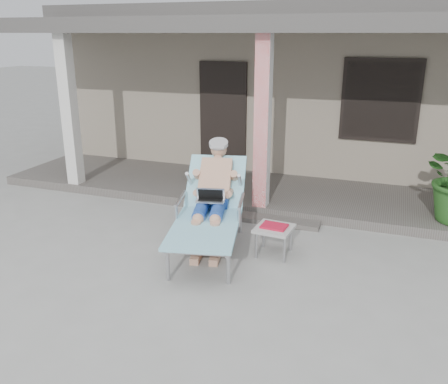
% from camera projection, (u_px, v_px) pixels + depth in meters
% --- Properties ---
extents(ground, '(60.00, 60.00, 0.00)m').
position_uv_depth(ground, '(212.00, 274.00, 5.70)').
color(ground, '#9E9E99').
rests_on(ground, ground).
extents(house, '(10.40, 5.40, 3.30)m').
position_uv_depth(house, '(313.00, 83.00, 10.96)').
color(house, gray).
rests_on(house, ground).
extents(porch_deck, '(10.00, 2.00, 0.15)m').
position_uv_depth(porch_deck, '(273.00, 193.00, 8.35)').
color(porch_deck, '#605B56').
rests_on(porch_deck, ground).
extents(porch_overhang, '(10.00, 2.30, 2.85)m').
position_uv_depth(porch_overhang, '(278.00, 31.00, 7.44)').
color(porch_overhang, silver).
rests_on(porch_overhang, porch_deck).
extents(porch_step, '(2.00, 0.30, 0.07)m').
position_uv_depth(porch_step, '(255.00, 218.00, 7.34)').
color(porch_step, '#605B56').
rests_on(porch_step, ground).
extents(lounger, '(1.26, 2.24, 1.41)m').
position_uv_depth(lounger, '(211.00, 183.00, 6.27)').
color(lounger, '#B7B7BC').
rests_on(lounger, ground).
extents(side_table, '(0.50, 0.50, 0.41)m').
position_uv_depth(side_table, '(274.00, 230.00, 6.11)').
color(side_table, '#B4B4AF').
rests_on(side_table, ground).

